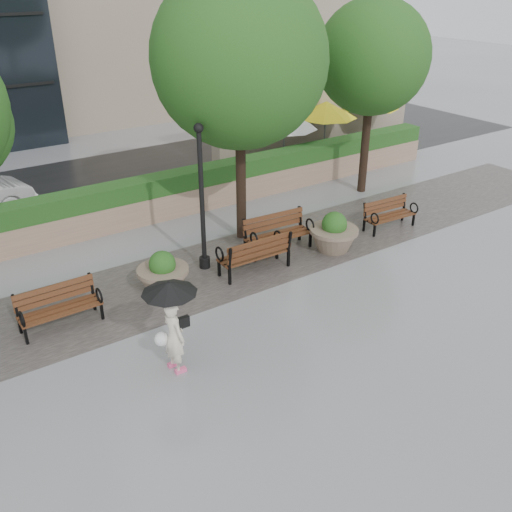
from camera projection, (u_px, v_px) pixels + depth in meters
ground at (273, 327)px, 12.45m from camera, size 100.00×100.00×0.00m
cobble_strip at (205, 273)px, 14.66m from camera, size 28.00×3.20×0.01m
hedge_wall at (139, 202)px, 17.31m from camera, size 24.00×0.80×1.35m
cafe_wall at (318, 103)px, 23.69m from camera, size 10.00×0.60×4.00m
cafe_hedge at (342, 154)px, 22.52m from camera, size 8.00×0.50×0.90m
asphalt_street at (95, 185)px, 20.56m from camera, size 40.00×7.00×0.00m
bench_1 at (61, 315)px, 12.37m from camera, size 1.75×0.72×0.93m
bench_2 at (255, 261)px, 14.61m from camera, size 1.90×0.79×1.01m
bench_3 at (278, 241)px, 15.70m from camera, size 1.94×0.88×1.02m
bench_4 at (389, 220)px, 17.06m from camera, size 1.68×0.74×0.88m
planter_left at (163, 276)px, 13.69m from camera, size 1.24×1.24×1.04m
planter_right at (334, 235)px, 15.67m from camera, size 1.34×1.34×1.12m
lamppost at (202, 208)px, 14.18m from camera, size 0.28×0.28×3.80m
tree_1 at (243, 64)px, 14.60m from camera, size 4.56×4.56×7.23m
tree_2 at (374, 60)px, 18.23m from camera, size 3.69×3.64×6.31m
patio_umb_white at (284, 120)px, 21.01m from camera, size 2.50×2.50×2.30m
patio_umb_yellow_a at (326, 110)px, 22.59m from camera, size 2.50×2.50×2.30m
patio_umb_yellow_b at (370, 101)px, 24.06m from camera, size 2.50×2.50×2.30m
pedestrian at (172, 318)px, 10.65m from camera, size 1.05×1.05×1.92m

